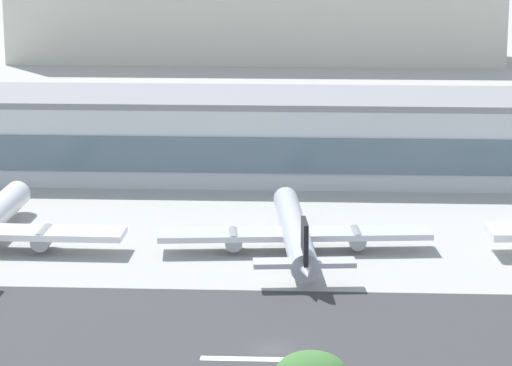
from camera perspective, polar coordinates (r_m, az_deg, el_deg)
name	(u,v)px	position (r m, az deg, el deg)	size (l,w,h in m)	color
ground_plane	(273,349)	(123.85, 0.80, -7.88)	(1400.00, 1400.00, 0.00)	#A8A8A3
runway_strip	(272,360)	(121.08, 0.74, -8.37)	(800.00, 43.30, 0.08)	#38383A
runway_centreline_dash_4	(260,359)	(121.11, 0.20, -8.34)	(12.00, 1.20, 0.01)	white
terminal_building	(315,135)	(198.90, 2.79, 2.26)	(207.34, 22.42, 13.61)	silver
airliner_black_tail_gate_1	(295,234)	(155.89, 1.87, -2.41)	(35.90, 38.95, 8.14)	silver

